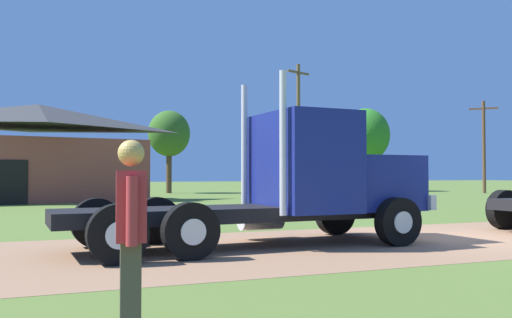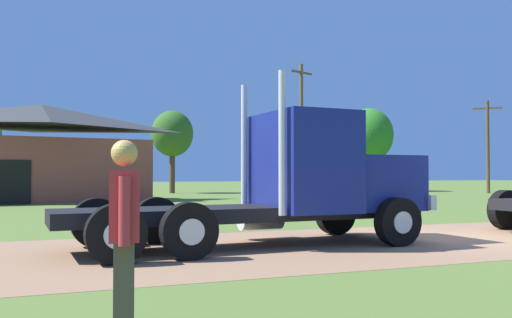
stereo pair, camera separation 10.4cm
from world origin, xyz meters
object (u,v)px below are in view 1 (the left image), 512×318
shed_building (38,155)px  utility_pole_near (298,126)px  truck_foreground_white (301,183)px  utility_pole_far (484,144)px  visitor_walking_mid (131,228)px

shed_building → utility_pole_near: (17.17, 2.89, 2.37)m
truck_foreground_white → utility_pole_far: bearing=39.8°
truck_foreground_white → utility_pole_near: utility_pole_near is taller
visitor_walking_mid → utility_pole_far: size_ratio=0.24×
truck_foreground_white → shed_building: bearing=104.2°
visitor_walking_mid → shed_building: bearing=91.9°
visitor_walking_mid → utility_pole_near: 34.14m
shed_building → utility_pole_far: utility_pole_far is taller
shed_building → utility_pole_near: size_ratio=1.30×
truck_foreground_white → shed_building: (-5.39, 21.28, 1.27)m
utility_pole_far → shed_building: bearing=-176.8°
truck_foreground_white → utility_pole_near: size_ratio=0.85×
visitor_walking_mid → utility_pole_far: bearing=41.7°
truck_foreground_white → utility_pole_far: utility_pole_far is taller
truck_foreground_white → shed_building: size_ratio=0.65×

